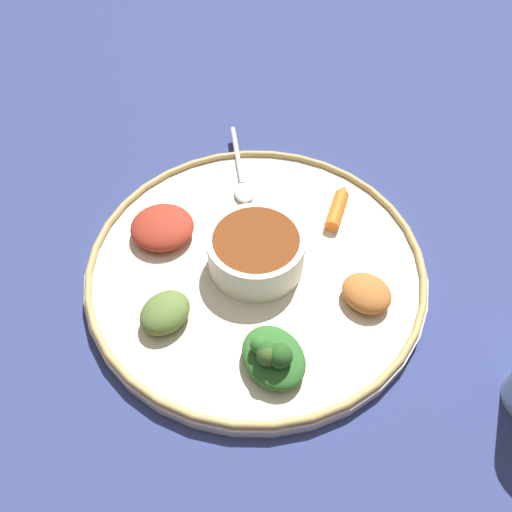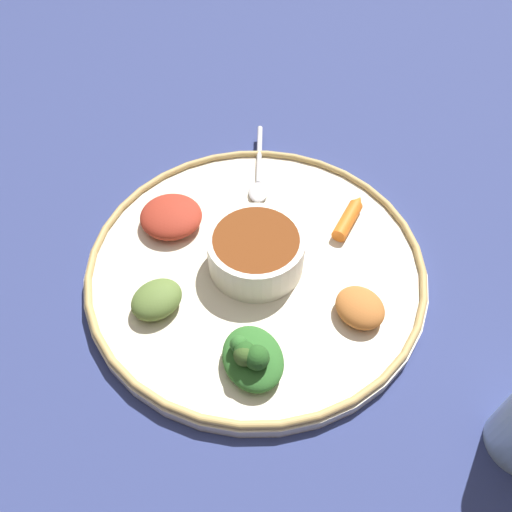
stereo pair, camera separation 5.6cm
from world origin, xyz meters
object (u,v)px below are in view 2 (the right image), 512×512
Objects in this scene: carrot_near_spoon at (349,217)px; greens_pile at (252,357)px; center_bowl at (256,251)px; spoon at (259,175)px.

greens_pile is at bearing 153.33° from carrot_near_spoon.
carrot_near_spoon is (0.07, -0.10, -0.02)m from center_bowl.
greens_pile reaches higher than spoon.
spoon is (0.14, 0.01, -0.02)m from center_bowl.
center_bowl is 0.13m from carrot_near_spoon.
carrot_near_spoon is (-0.07, -0.11, 0.00)m from spoon.
center_bowl is 1.46× the size of carrot_near_spoon.
spoon is 0.26m from greens_pile.
greens_pile is 0.22m from carrot_near_spoon.
center_bowl and greens_pile have the same top height.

